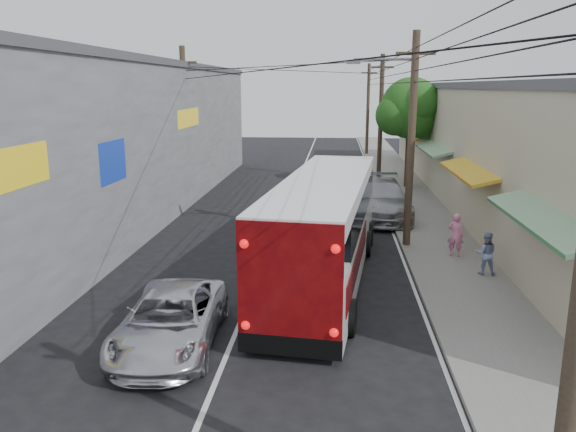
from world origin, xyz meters
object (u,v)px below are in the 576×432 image
Objects in this scene: jeepney at (171,320)px; parked_car_mid at (358,176)px; pedestrian_far at (486,253)px; parked_suv at (381,199)px; coach_bus at (325,227)px; parked_car_far at (356,168)px; pedestrian_near at (456,235)px.

parked_car_mid is (5.20, 22.01, 0.04)m from jeepney.
pedestrian_far reaches higher than parked_car_mid.
parked_suv is at bearing 63.89° from jeepney.
parked_car_mid is at bearing -68.45° from pedestrian_far.
parked_suv is 4.38× the size of pedestrian_far.
pedestrian_far is (8.70, 5.65, 0.16)m from jeepney.
parked_suv is at bearing -83.88° from parked_car_mid.
pedestrian_far is at bearing 12.60° from coach_bus.
coach_bus is 2.88× the size of parked_car_far.
parked_suv is 1.51× the size of parked_car_far.
coach_bus is 2.45× the size of jeepney.
jeepney is 11.16m from pedestrian_near.
pedestrian_far is (3.50, -16.35, 0.12)m from parked_car_mid.
jeepney is 3.05× the size of pedestrian_near.
pedestrian_far reaches higher than jeepney.
coach_bus is 9.28m from parked_suv.
pedestrian_far is at bearing 125.60° from pedestrian_near.
parked_suv is 1.49× the size of parked_car_mid.
parked_suv reaches higher than pedestrian_near.
parked_car_mid reaches higher than jeepney.
pedestrian_far is at bearing -77.52° from parked_car_mid.
jeepney is 1.17× the size of parked_car_far.
coach_bus reaches higher than pedestrian_near.
coach_bus is 5.32m from pedestrian_near.
coach_bus is 7.49× the size of pedestrian_near.
parked_car_mid is 14.67m from pedestrian_near.
jeepney is 10.37m from pedestrian_far.
parked_car_far is (1.67, 20.46, -1.05)m from coach_bus.
parked_suv is 3.93× the size of pedestrian_near.
pedestrian_near is (2.94, -17.92, 0.23)m from parked_car_far.
parked_car_mid is at bearing 73.78° from jeepney.
parked_car_mid is at bearing 90.86° from coach_bus.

